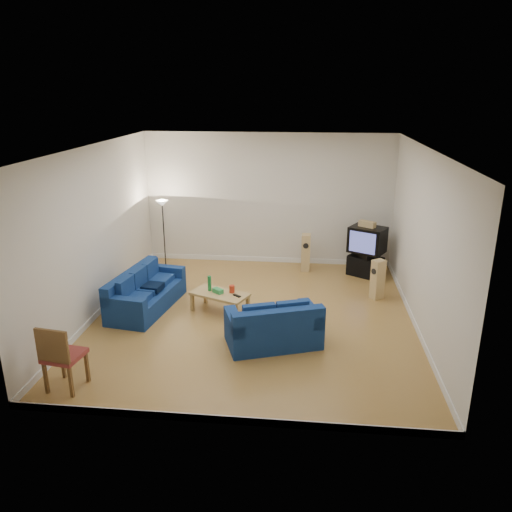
# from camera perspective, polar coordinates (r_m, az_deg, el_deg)

# --- Properties ---
(room) EXTENTS (6.01, 6.51, 3.21)m
(room) POSITION_cam_1_polar(r_m,az_deg,el_deg) (9.09, -0.26, 1.85)
(room) COLOR olive
(room) RESTS_ON ground
(sofa_three_seat) EXTENTS (1.14, 2.08, 0.76)m
(sofa_three_seat) POSITION_cam_1_polar(r_m,az_deg,el_deg) (10.16, -12.63, -4.34)
(sofa_three_seat) COLOR navy
(sofa_three_seat) RESTS_ON ground
(sofa_loveseat) EXTENTS (1.75, 1.33, 0.77)m
(sofa_loveseat) POSITION_cam_1_polar(r_m,az_deg,el_deg) (8.53, 2.06, -8.39)
(sofa_loveseat) COLOR navy
(sofa_loveseat) RESTS_ON ground
(coffee_table) EXTENTS (1.23, 0.94, 0.40)m
(coffee_table) POSITION_cam_1_polar(r_m,az_deg,el_deg) (9.74, -4.16, -4.52)
(coffee_table) COLOR tan
(coffee_table) RESTS_ON ground
(bottle) EXTENTS (0.10, 0.10, 0.31)m
(bottle) POSITION_cam_1_polar(r_m,az_deg,el_deg) (9.79, -5.33, -3.13)
(bottle) COLOR #197233
(bottle) RESTS_ON coffee_table
(tissue_box) EXTENTS (0.24, 0.22, 0.09)m
(tissue_box) POSITION_cam_1_polar(r_m,az_deg,el_deg) (9.71, -4.38, -3.98)
(tissue_box) COLOR green
(tissue_box) RESTS_ON coffee_table
(red_canister) EXTENTS (0.14, 0.14, 0.15)m
(red_canister) POSITION_cam_1_polar(r_m,az_deg,el_deg) (9.70, -2.77, -3.79)
(red_canister) COLOR red
(red_canister) RESTS_ON coffee_table
(remote) EXTENTS (0.17, 0.15, 0.02)m
(remote) POSITION_cam_1_polar(r_m,az_deg,el_deg) (9.55, -2.20, -4.56)
(remote) COLOR black
(remote) RESTS_ON coffee_table
(tv_stand) EXTENTS (0.87, 0.77, 0.47)m
(tv_stand) POSITION_cam_1_polar(r_m,az_deg,el_deg) (11.90, 12.36, -1.14)
(tv_stand) COLOR black
(tv_stand) RESTS_ON ground
(av_receiver) EXTENTS (0.56, 0.58, 0.10)m
(av_receiver) POSITION_cam_1_polar(r_m,az_deg,el_deg) (11.80, 12.47, 0.15)
(av_receiver) COLOR black
(av_receiver) RESTS_ON tv_stand
(television) EXTENTS (0.95, 0.86, 0.60)m
(television) POSITION_cam_1_polar(r_m,az_deg,el_deg) (11.73, 12.60, 1.84)
(television) COLOR black
(television) RESTS_ON av_receiver
(centre_speaker) EXTENTS (0.40, 0.35, 0.13)m
(centre_speaker) POSITION_cam_1_polar(r_m,az_deg,el_deg) (11.65, 12.60, 3.58)
(centre_speaker) COLOR tan
(centre_speaker) RESTS_ON television
(speaker_left) EXTENTS (0.21, 0.28, 0.90)m
(speaker_left) POSITION_cam_1_polar(r_m,az_deg,el_deg) (11.94, 5.70, 0.39)
(speaker_left) COLOR tan
(speaker_left) RESTS_ON ground
(speaker_right) EXTENTS (0.31, 0.30, 0.84)m
(speaker_right) POSITION_cam_1_polar(r_m,az_deg,el_deg) (10.62, 13.73, -2.61)
(speaker_right) COLOR tan
(speaker_right) RESTS_ON ground
(floor_lamp) EXTENTS (0.29, 0.29, 1.67)m
(floor_lamp) POSITION_cam_1_polar(r_m,az_deg,el_deg) (12.04, -10.63, 4.91)
(floor_lamp) COLOR black
(floor_lamp) RESTS_ON ground
(dining_chair) EXTENTS (0.57, 0.57, 1.04)m
(dining_chair) POSITION_cam_1_polar(r_m,az_deg,el_deg) (7.72, -21.43, -10.44)
(dining_chair) COLOR brown
(dining_chair) RESTS_ON ground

